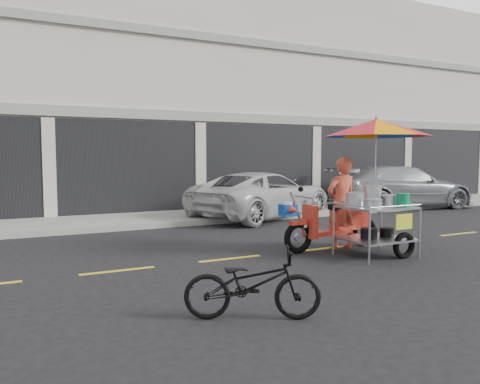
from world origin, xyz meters
name	(u,v)px	position (x,y,z in m)	size (l,w,h in m)	color
ground	(321,249)	(0.00, 0.00, 0.00)	(90.00, 90.00, 0.00)	black
sidewalk	(212,214)	(0.00, 5.50, 0.07)	(45.00, 3.00, 0.15)	gray
shophouse_block	(226,99)	(2.82, 10.59, 4.24)	(36.00, 8.11, 10.40)	beige
centerline	(321,249)	(0.00, 0.00, 0.00)	(42.00, 0.10, 0.01)	gold
white_pickup	(263,195)	(1.30, 4.70, 0.68)	(2.27, 4.93, 1.37)	silver
silver_pickup	(401,187)	(6.91, 4.70, 0.75)	(2.11, 5.19, 1.51)	#9A9DA0
near_bicycle	(252,284)	(-3.10, -2.93, 0.41)	(0.54, 1.55, 0.82)	black
food_vendor_rig	(362,168)	(0.47, -0.64, 1.63)	(2.56, 2.04, 2.59)	black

